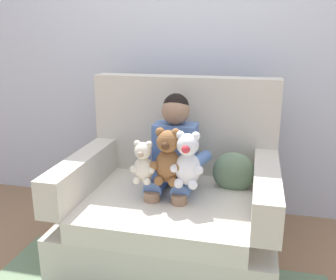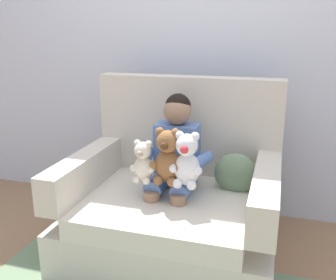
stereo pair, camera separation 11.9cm
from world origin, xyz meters
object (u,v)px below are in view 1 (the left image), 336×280
object	(u,v)px
plush_cream	(143,163)
plush_brown	(168,158)
seated_child	(173,156)
plush_white	(188,161)
throw_pillow	(234,173)
armchair	(173,203)

from	to	relation	value
plush_cream	plush_brown	bearing A→B (deg)	15.85
seated_child	plush_cream	bearing A→B (deg)	-115.94
seated_child	plush_cream	size ratio (longest dim) A/B	3.35
plush_white	throw_pillow	size ratio (longest dim) A/B	1.20
plush_brown	plush_white	bearing A→B (deg)	-13.17
armchair	plush_cream	distance (m)	0.38
armchair	plush_cream	size ratio (longest dim) A/B	4.98
plush_white	plush_cream	xyz separation A→B (m)	(-0.25, -0.01, -0.03)
plush_brown	throw_pillow	xyz separation A→B (m)	(0.35, 0.27, -0.16)
plush_cream	plush_white	bearing A→B (deg)	9.19
plush_white	throw_pillow	distance (m)	0.40
armchair	seated_child	xyz separation A→B (m)	(-0.01, 0.02, 0.30)
plush_white	plush_brown	bearing A→B (deg)	-168.85
armchair	seated_child	bearing A→B (deg)	112.38
armchair	plush_brown	bearing A→B (deg)	-90.38
armchair	throw_pillow	bearing A→B (deg)	18.68
plush_white	throw_pillow	bearing A→B (deg)	65.84
plush_cream	throw_pillow	xyz separation A→B (m)	(0.49, 0.29, -0.12)
armchair	plush_white	distance (m)	0.39
armchair	plush_cream	world-z (taller)	armchair
seated_child	plush_brown	world-z (taller)	seated_child
plush_cream	throw_pillow	bearing A→B (deg)	37.17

